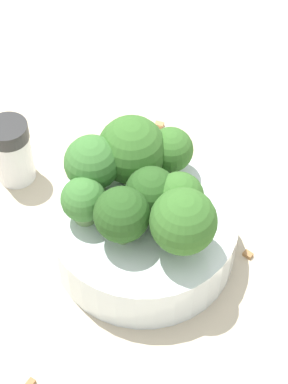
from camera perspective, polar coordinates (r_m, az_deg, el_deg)
The scene contains 15 objects.
ground_plane at distance 0.58m, azimuth -0.00°, elevation -5.11°, with size 3.00×3.00×0.00m, color beige.
bowl at distance 0.56m, azimuth -0.00°, elevation -3.69°, with size 0.16×0.16×0.05m, color silver.
broccoli_floret_0 at distance 0.52m, azimuth 0.55°, elevation 0.03°, with size 0.04×0.04×0.05m.
broccoli_floret_1 at distance 0.54m, azimuth -1.10°, elevation 3.73°, with size 0.06×0.06×0.06m.
broccoli_floret_2 at distance 0.52m, azimuth 3.12°, elevation -0.51°, with size 0.04×0.04×0.05m.
broccoli_floret_3 at distance 0.49m, azimuth 3.51°, elevation -2.68°, with size 0.05×0.05×0.06m.
broccoli_floret_4 at distance 0.50m, azimuth -1.99°, elevation -2.07°, with size 0.05×0.05×0.05m.
broccoli_floret_5 at distance 0.53m, azimuth -4.63°, elevation 2.49°, with size 0.05×0.05×0.06m.
broccoli_floret_6 at distance 0.55m, azimuth 2.38°, elevation 3.68°, with size 0.04×0.04×0.05m.
broccoli_floret_7 at distance 0.52m, azimuth -5.39°, elevation -0.77°, with size 0.04×0.04×0.04m.
pepper_shaker at distance 0.62m, azimuth -11.64°, elevation 3.56°, with size 0.04×0.04×0.07m.
almond_crumb_0 at distance 0.64m, azimuth 3.30°, elevation 2.14°, with size 0.01×0.00×0.01m, color #AD7F4C.
almond_crumb_1 at distance 0.52m, azimuth -10.09°, elevation -16.31°, with size 0.01×0.01×0.01m, color olive.
almond_crumb_3 at distance 0.68m, azimuth 1.37°, elevation 6.13°, with size 0.01×0.01×0.01m, color #AD7F4C.
almond_crumb_4 at distance 0.58m, azimuth 9.25°, elevation -5.39°, with size 0.01×0.01×0.01m, color olive.
Camera 1 is at (0.29, -0.16, 0.48)m, focal length 60.00 mm.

